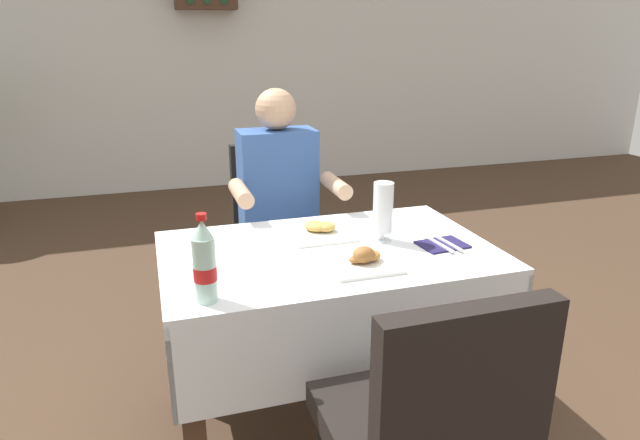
% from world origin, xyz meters
% --- Properties ---
extents(back_wall, '(11.00, 0.12, 2.73)m').
position_xyz_m(back_wall, '(0.00, 4.10, 1.36)').
color(back_wall, silver).
rests_on(back_wall, ground).
extents(main_dining_table, '(1.20, 0.76, 0.75)m').
position_xyz_m(main_dining_table, '(0.07, 0.19, 0.57)').
color(main_dining_table, white).
rests_on(main_dining_table, ground).
extents(chair_far_diner_seat, '(0.44, 0.50, 0.97)m').
position_xyz_m(chair_far_diner_seat, '(0.07, 0.96, 0.55)').
color(chair_far_diner_seat, black).
rests_on(chair_far_diner_seat, ground).
extents(chair_near_camera_side, '(0.44, 0.50, 0.97)m').
position_xyz_m(chair_near_camera_side, '(0.07, -0.58, 0.55)').
color(chair_near_camera_side, black).
rests_on(chair_near_camera_side, ground).
extents(seated_diner_far, '(0.50, 0.46, 1.26)m').
position_xyz_m(seated_diner_far, '(0.05, 0.85, 0.71)').
color(seated_diner_far, '#282D42').
rests_on(seated_diner_far, ground).
extents(plate_near_camera, '(0.23, 0.23, 0.07)m').
position_xyz_m(plate_near_camera, '(0.14, 0.01, 0.77)').
color(plate_near_camera, white).
rests_on(plate_near_camera, main_dining_table).
extents(plate_far_diner, '(0.24, 0.24, 0.05)m').
position_xyz_m(plate_far_diner, '(0.09, 0.35, 0.76)').
color(plate_far_diner, white).
rests_on(plate_far_diner, main_dining_table).
extents(beer_glass_left, '(0.08, 0.08, 0.23)m').
position_xyz_m(beer_glass_left, '(0.29, 0.21, 0.87)').
color(beer_glass_left, white).
rests_on(beer_glass_left, main_dining_table).
extents(cola_bottle_primary, '(0.07, 0.07, 0.27)m').
position_xyz_m(cola_bottle_primary, '(-0.40, -0.10, 0.86)').
color(cola_bottle_primary, silver).
rests_on(cola_bottle_primary, main_dining_table).
extents(napkin_cutlery_set, '(0.18, 0.19, 0.01)m').
position_xyz_m(napkin_cutlery_set, '(0.49, 0.10, 0.75)').
color(napkin_cutlery_set, '#231E4C').
rests_on(napkin_cutlery_set, main_dining_table).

